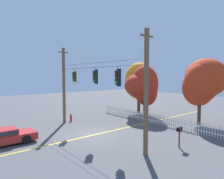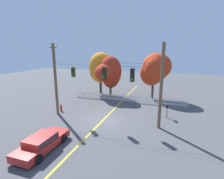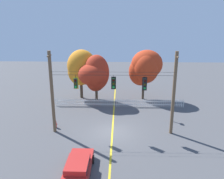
% 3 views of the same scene
% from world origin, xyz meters
% --- Properties ---
extents(ground, '(80.00, 80.00, 0.00)m').
position_xyz_m(ground, '(0.00, 0.00, 0.00)').
color(ground, '#4C4C4F').
extents(lane_centerline_stripe, '(0.16, 36.00, 0.01)m').
position_xyz_m(lane_centerline_stripe, '(0.00, 0.00, 0.00)').
color(lane_centerline_stripe, gold).
rests_on(lane_centerline_stripe, ground).
extents(signal_support_span, '(11.48, 1.10, 7.81)m').
position_xyz_m(signal_support_span, '(0.00, -0.00, 3.97)').
color(signal_support_span, brown).
rests_on(signal_support_span, ground).
extents(traffic_signal_southbound_primary, '(0.43, 0.38, 1.34)m').
position_xyz_m(traffic_signal_southbound_primary, '(-3.34, 0.01, 4.86)').
color(traffic_signal_southbound_primary, black).
extents(traffic_signal_northbound_secondary, '(0.43, 0.38, 1.35)m').
position_xyz_m(traffic_signal_northbound_secondary, '(0.11, 0.01, 4.89)').
color(traffic_signal_northbound_secondary, black).
extents(traffic_signal_westbound_side, '(0.43, 0.38, 1.44)m').
position_xyz_m(traffic_signal_westbound_side, '(2.92, 0.01, 4.83)').
color(traffic_signal_westbound_side, black).
extents(white_picket_fence, '(16.01, 0.06, 1.01)m').
position_xyz_m(white_picket_fence, '(0.64, 7.00, 0.51)').
color(white_picket_fence, white).
rests_on(white_picket_fence, ground).
extents(autumn_maple_near_fence, '(3.91, 3.48, 6.72)m').
position_xyz_m(autumn_maple_near_fence, '(-4.50, 10.22, 4.20)').
color(autumn_maple_near_fence, '#473828').
rests_on(autumn_maple_near_fence, ground).
extents(autumn_maple_mid, '(3.97, 4.08, 6.22)m').
position_xyz_m(autumn_maple_mid, '(-2.53, 8.91, 3.64)').
color(autumn_maple_mid, brown).
rests_on(autumn_maple_mid, ground).
extents(autumn_oak_far_east, '(4.48, 3.90, 6.68)m').
position_xyz_m(autumn_oak_far_east, '(4.05, 10.26, 4.37)').
color(autumn_oak_far_east, '#473828').
rests_on(autumn_oak_far_east, ground).
extents(parked_car, '(1.89, 4.53, 1.15)m').
position_xyz_m(parked_car, '(-2.17, -6.56, 0.60)').
color(parked_car, red).
rests_on(parked_car, ground).
extents(fire_hydrant, '(0.38, 0.22, 0.81)m').
position_xyz_m(fire_hydrant, '(-5.75, 0.85, 0.40)').
color(fire_hydrant, red).
rests_on(fire_hydrant, ground).
extents(roadside_mailbox, '(0.25, 0.44, 1.45)m').
position_xyz_m(roadside_mailbox, '(6.22, 2.79, 1.18)').
color(roadside_mailbox, brown).
rests_on(roadside_mailbox, ground).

